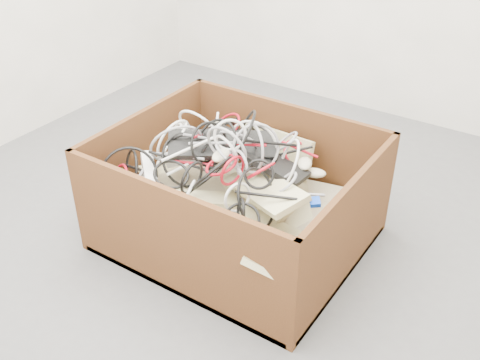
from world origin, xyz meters
The scene contains 8 objects.
ground centered at (0.00, 0.00, 0.00)m, with size 3.00×3.00×0.00m, color #525255.
cardboard_box centered at (0.11, -0.11, 0.14)m, with size 1.06×0.88×0.50m.
keyboard_pile centered at (0.14, -0.11, 0.27)m, with size 0.97×0.92×0.39m.
mice_scatter centered at (0.15, -0.14, 0.34)m, with size 0.78×0.67×0.23m.
power_strip_left centered at (-0.08, -0.08, 0.37)m, with size 0.33×0.06×0.04m, color white.
power_strip_right centered at (-0.20, -0.30, 0.34)m, with size 0.25×0.05×0.04m, color white.
vga_plug centered at (0.51, -0.15, 0.37)m, with size 0.04×0.04×0.02m, color #0C37B6.
cable_tangle centered at (0.02, -0.12, 0.41)m, with size 0.84×0.77×0.46m.
Camera 1 is at (1.26, -1.80, 1.61)m, focal length 42.52 mm.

